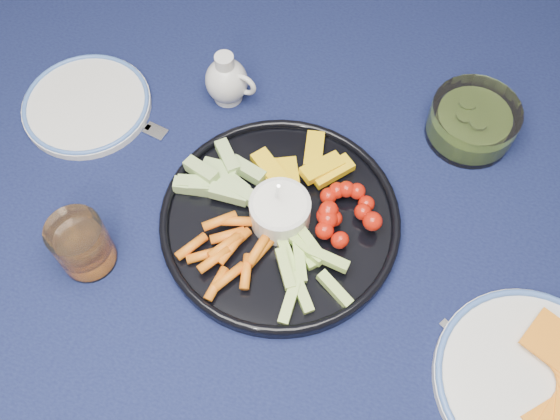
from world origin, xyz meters
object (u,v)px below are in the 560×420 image
(juice_tumbler, at_px, (83,246))
(side_plate_extra, at_px, (87,104))
(cheese_plate, at_px, (534,382))
(dining_table, at_px, (240,181))
(crudite_platter, at_px, (278,217))
(creamer_pitcher, at_px, (227,81))
(pickle_bowl, at_px, (472,123))

(juice_tumbler, distance_m, side_plate_extra, 0.26)
(cheese_plate, bearing_deg, dining_table, 156.69)
(juice_tumbler, bearing_deg, side_plate_extra, 118.81)
(crudite_platter, relative_size, creamer_pitcher, 3.66)
(dining_table, height_order, side_plate_extra, side_plate_extra)
(juice_tumbler, bearing_deg, dining_table, 62.16)
(dining_table, xyz_separation_m, cheese_plate, (0.46, -0.20, 0.10))
(creamer_pitcher, distance_m, juice_tumbler, 0.33)
(pickle_bowl, xyz_separation_m, cheese_plate, (0.15, -0.35, -0.01))
(dining_table, height_order, crudite_platter, crudite_platter)
(dining_table, distance_m, creamer_pitcher, 0.16)
(crudite_platter, bearing_deg, creamer_pitcher, 128.82)
(pickle_bowl, relative_size, juice_tumbler, 1.50)
(crudite_platter, xyz_separation_m, side_plate_extra, (-0.35, 0.09, -0.01))
(crudite_platter, height_order, pickle_bowl, crudite_platter)
(dining_table, relative_size, side_plate_extra, 8.49)
(pickle_bowl, bearing_deg, juice_tumbler, -139.47)
(cheese_plate, bearing_deg, pickle_bowl, 113.10)
(creamer_pitcher, relative_size, juice_tumbler, 1.04)
(pickle_bowl, height_order, side_plate_extra, pickle_bowl)
(crudite_platter, bearing_deg, cheese_plate, -16.12)
(cheese_plate, height_order, side_plate_extra, cheese_plate)
(dining_table, bearing_deg, side_plate_extra, -179.17)
(pickle_bowl, height_order, juice_tumbler, juice_tumbler)
(dining_table, xyz_separation_m, crudite_platter, (0.10, -0.09, 0.11))
(juice_tumbler, relative_size, side_plate_extra, 0.44)
(dining_table, distance_m, crudite_platter, 0.17)
(creamer_pitcher, bearing_deg, side_plate_extra, -154.90)
(dining_table, relative_size, crudite_platter, 5.03)
(crudite_platter, xyz_separation_m, juice_tumbler, (-0.22, -0.14, 0.02))
(dining_table, xyz_separation_m, creamer_pitcher, (-0.05, 0.09, 0.13))
(dining_table, bearing_deg, creamer_pitcher, 118.35)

